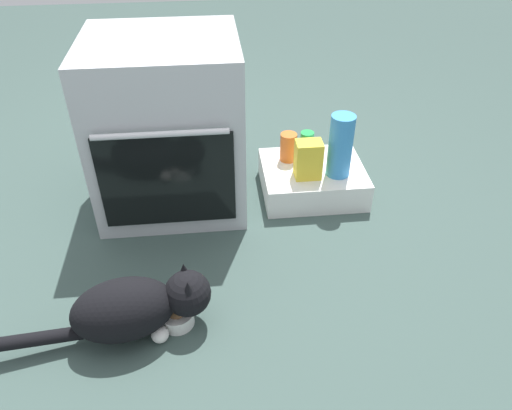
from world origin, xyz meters
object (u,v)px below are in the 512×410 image
object	(u,v)px
soda_can	(307,143)
snack_bag	(308,160)
pantry_cabinet	(312,179)
water_bottle	(340,146)
cat	(136,307)
oven	(168,126)
sauce_jar	(288,147)
food_bowl	(177,317)

from	to	relation	value
soda_can	snack_bag	xyz separation A→B (m)	(-0.03, -0.20, 0.03)
pantry_cabinet	water_bottle	size ratio (longest dim) A/B	1.62
pantry_cabinet	cat	size ratio (longest dim) A/B	0.65
oven	snack_bag	size ratio (longest dim) A/B	4.28
oven	pantry_cabinet	size ratio (longest dim) A/B	1.59
snack_bag	sauce_jar	xyz separation A→B (m)	(-0.07, 0.16, -0.02)
pantry_cabinet	snack_bag	world-z (taller)	snack_bag
cat	water_bottle	world-z (taller)	water_bottle
soda_can	oven	bearing A→B (deg)	-171.39
soda_can	sauce_jar	bearing A→B (deg)	-156.40
cat	food_bowl	bearing A→B (deg)	0.00
cat	sauce_jar	xyz separation A→B (m)	(0.66, 0.87, 0.08)
oven	water_bottle	bearing A→B (deg)	-7.00
oven	food_bowl	world-z (taller)	oven
snack_bag	cat	bearing A→B (deg)	-135.66
pantry_cabinet	soda_can	world-z (taller)	soda_can
cat	snack_bag	bearing A→B (deg)	34.82
snack_bag	sauce_jar	bearing A→B (deg)	113.11
oven	soda_can	xyz separation A→B (m)	(0.66, 0.10, -0.18)
pantry_cabinet	water_bottle	world-z (taller)	water_bottle
cat	sauce_jar	world-z (taller)	sauce_jar
pantry_cabinet	sauce_jar	bearing A→B (deg)	143.71
water_bottle	cat	bearing A→B (deg)	-140.58
sauce_jar	water_bottle	world-z (taller)	water_bottle
oven	sauce_jar	bearing A→B (deg)	5.74
oven	soda_can	bearing A→B (deg)	8.61
soda_can	snack_bag	size ratio (longest dim) A/B	0.67
cat	pantry_cabinet	bearing A→B (deg)	35.99
food_bowl	water_bottle	world-z (taller)	water_bottle
cat	soda_can	world-z (taller)	soda_can
pantry_cabinet	water_bottle	bearing A→B (deg)	-34.38
soda_can	snack_bag	distance (m)	0.20
pantry_cabinet	food_bowl	world-z (taller)	pantry_cabinet
cat	soda_can	xyz separation A→B (m)	(0.76, 0.91, 0.07)
oven	sauce_jar	xyz separation A→B (m)	(0.56, 0.06, -0.17)
sauce_jar	water_bottle	bearing A→B (deg)	-35.39
cat	sauce_jar	bearing A→B (deg)	43.14
pantry_cabinet	cat	xyz separation A→B (m)	(-0.77, -0.79, 0.06)
water_bottle	sauce_jar	bearing A→B (deg)	144.61
water_bottle	pantry_cabinet	bearing A→B (deg)	145.62
snack_bag	water_bottle	bearing A→B (deg)	2.30
oven	food_bowl	size ratio (longest dim) A/B	6.39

